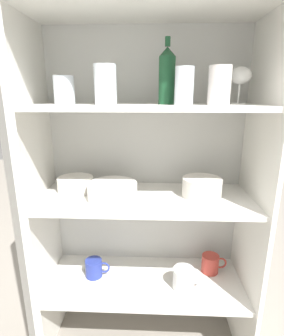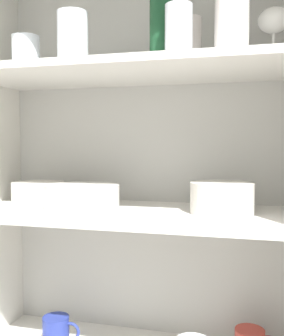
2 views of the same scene
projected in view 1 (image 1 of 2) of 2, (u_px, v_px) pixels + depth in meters
name	position (u px, v px, depth m)	size (l,w,h in m)	color
cupboard_back_panel	(146.00, 189.00, 1.36)	(0.97, 0.02, 1.54)	silver
cupboard_side_left	(40.00, 202.00, 1.19)	(0.02, 0.41, 1.54)	white
cupboard_side_right	(253.00, 206.00, 1.15)	(0.02, 0.41, 1.54)	white
cupboard_top_panel	(145.00, 8.00, 0.96)	(0.97, 0.41, 0.02)	white
shelf_board_lower	(144.00, 281.00, 1.28)	(0.93, 0.37, 0.02)	white
shelf_board_middle	(145.00, 199.00, 1.16)	(0.93, 0.37, 0.02)	white
shelf_board_upper	(145.00, 107.00, 1.05)	(0.93, 0.37, 0.02)	white
cupboard_door	(23.00, 257.00, 0.79)	(0.28, 0.42, 1.54)	silver
tumbler_glass_0	(105.00, 85.00, 0.97)	(0.08, 0.08, 0.14)	white
tumbler_glass_1	(184.00, 86.00, 0.95)	(0.07, 0.07, 0.13)	white
tumbler_glass_2	(183.00, 86.00, 1.07)	(0.07, 0.07, 0.14)	silver
tumbler_glass_3	(219.00, 86.00, 0.95)	(0.08, 0.08, 0.14)	silver
tumbler_glass_4	(64.00, 90.00, 1.04)	(0.08, 0.08, 0.11)	white
wine_glass_0	(240.00, 77.00, 1.04)	(0.09, 0.09, 0.15)	white
wine_bottle	(167.00, 76.00, 1.02)	(0.06, 0.06, 0.25)	#194728
plate_stack_white	(112.00, 191.00, 1.12)	(0.21, 0.21, 0.07)	silver
mixing_bowl_large	(202.00, 187.00, 1.15)	(0.17, 0.17, 0.08)	silver
serving_bowl_small	(76.00, 184.00, 1.21)	(0.16, 0.16, 0.07)	silver
coffee_mug_primary	(184.00, 279.00, 1.21)	(0.14, 0.10, 0.10)	white
coffee_mug_extra_1	(211.00, 263.00, 1.32)	(0.13, 0.08, 0.09)	#BC3D33
coffee_mug_extra_2	(94.00, 268.00, 1.29)	(0.12, 0.08, 0.09)	#283893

